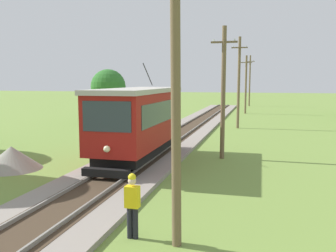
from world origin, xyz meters
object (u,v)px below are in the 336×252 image
(track_worker, at_px, (132,203))
(utility_pole_horizon, at_px, (250,80))
(red_tram, at_px, (139,120))
(utility_pole_distant, at_px, (246,84))
(utility_pole_mid, at_px, (223,91))
(tree_left_far, at_px, (108,87))
(utility_pole_near_tram, at_px, (176,76))
(gravel_pile, at_px, (12,158))
(utility_pole_far, at_px, (239,82))

(track_worker, bearing_deg, utility_pole_horizon, 179.61)
(red_tram, xyz_separation_m, utility_pole_distant, (4.02, 30.37, 1.56))
(red_tram, relative_size, utility_pole_horizon, 1.03)
(red_tram, xyz_separation_m, utility_pole_mid, (4.02, 2.22, 1.44))
(utility_pole_horizon, bearing_deg, red_tram, -95.13)
(utility_pole_mid, bearing_deg, tree_left_far, 131.09)
(utility_pole_mid, bearing_deg, red_tram, -151.08)
(utility_pole_near_tram, height_order, utility_pole_mid, utility_pole_near_tram)
(tree_left_far, bearing_deg, gravel_pile, -79.78)
(red_tram, bearing_deg, utility_pole_horizon, 84.87)
(track_worker, distance_m, tree_left_far, 28.69)
(track_worker, relative_size, tree_left_far, 0.33)
(utility_pole_distant, bearing_deg, utility_pole_horizon, 90.00)
(red_tram, distance_m, utility_pole_near_tram, 10.14)
(utility_pole_horizon, bearing_deg, utility_pole_far, -90.00)
(track_worker, bearing_deg, tree_left_far, -154.57)
(utility_pole_far, height_order, tree_left_far, utility_pole_far)
(utility_pole_far, bearing_deg, utility_pole_horizon, 90.00)
(tree_left_far, bearing_deg, utility_pole_near_tram, -63.54)
(tree_left_far, bearing_deg, track_worker, -65.51)
(gravel_pile, height_order, track_worker, track_worker)
(utility_pole_near_tram, relative_size, utility_pole_distant, 1.15)
(red_tram, height_order, gravel_pile, red_tram)
(utility_pole_mid, relative_size, utility_pole_distant, 0.97)
(utility_pole_far, relative_size, track_worker, 4.49)
(red_tram, relative_size, track_worker, 4.79)
(utility_pole_horizon, bearing_deg, gravel_pile, -101.25)
(utility_pole_near_tram, xyz_separation_m, tree_left_far, (-13.09, 26.30, -0.74))
(utility_pole_horizon, xyz_separation_m, track_worker, (-1.24, -53.60, -3.25))
(utility_pole_horizon, relative_size, gravel_pile, 2.91)
(utility_pole_horizon, relative_size, track_worker, 4.64)
(utility_pole_mid, height_order, tree_left_far, utility_pole_mid)
(red_tram, distance_m, tree_left_far, 19.52)
(track_worker, height_order, tree_left_far, tree_left_far)
(utility_pole_mid, relative_size, tree_left_far, 1.32)
(red_tram, xyz_separation_m, track_worker, (2.78, -8.77, -1.21))
(utility_pole_distant, relative_size, utility_pole_horizon, 0.88)
(red_tram, height_order, utility_pole_horizon, utility_pole_horizon)
(utility_pole_mid, bearing_deg, utility_pole_far, 90.00)
(utility_pole_far, bearing_deg, red_tram, -104.48)
(red_tram, bearing_deg, track_worker, -72.42)
(utility_pole_near_tram, relative_size, tree_left_far, 1.58)
(utility_pole_horizon, relative_size, tree_left_far, 1.55)
(utility_pole_distant, height_order, gravel_pile, utility_pole_distant)
(red_tram, relative_size, gravel_pile, 3.01)
(gravel_pile, distance_m, tree_left_far, 20.57)
(utility_pole_mid, xyz_separation_m, gravel_pile, (-9.48, -5.02, -3.08))
(track_worker, bearing_deg, utility_pole_near_tram, 77.26)
(utility_pole_near_tram, xyz_separation_m, utility_pole_far, (0.00, 24.64, -0.21))
(utility_pole_far, bearing_deg, utility_pole_mid, -90.00)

